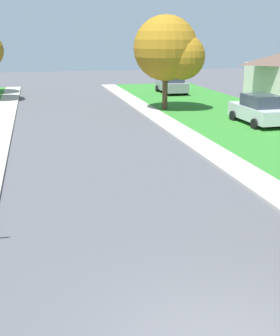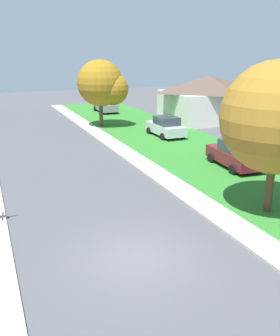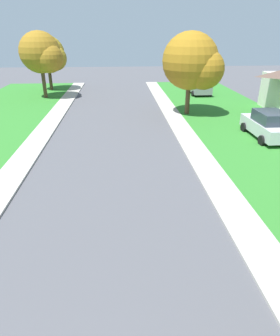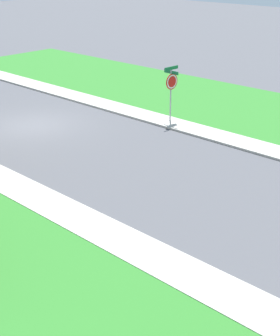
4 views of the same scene
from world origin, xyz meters
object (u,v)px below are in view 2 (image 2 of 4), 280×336
Objects in this scene: car_grey_behind_trees at (106,105)px; car_maroon_kerbside_mid at (235,154)px; car_silver_driveway_right at (166,127)px; house_right_setback at (208,98)px; tree_across_left at (103,85)px.

car_grey_behind_trees and car_maroon_kerbside_mid have the same top height.
car_grey_behind_trees is at bearing 91.70° from car_maroon_kerbside_mid.
car_silver_driveway_right is 9.38m from house_right_setback.
car_grey_behind_trees is at bearing 92.78° from car_silver_driveway_right.
car_silver_driveway_right is at bearing -59.85° from tree_across_left.
car_silver_driveway_right and car_maroon_kerbside_mid have the same top height.
tree_across_left is at bearing 102.63° from car_maroon_kerbside_mid.
house_right_setback is at bearing 35.74° from car_silver_driveway_right.
tree_across_left is at bearing 120.15° from car_silver_driveway_right.
car_grey_behind_trees is 0.46× the size of house_right_setback.
house_right_setback reaches higher than car_maroon_kerbside_mid.
tree_across_left reaches higher than car_grey_behind_trees.
car_grey_behind_trees is (-0.70, 14.50, 0.00)m from car_silver_driveway_right.
tree_across_left reaches higher than car_maroon_kerbside_mid.
car_silver_driveway_right is 14.52m from car_grey_behind_trees.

